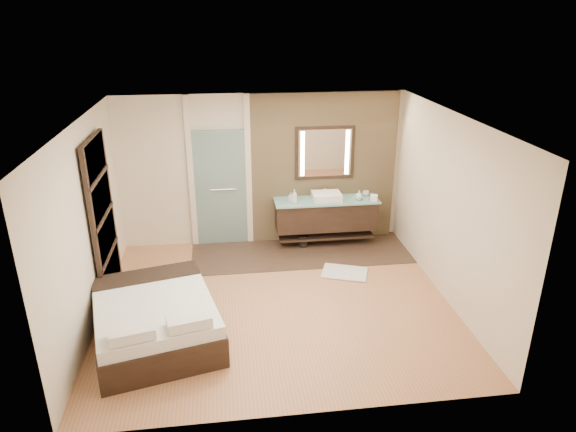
{
  "coord_description": "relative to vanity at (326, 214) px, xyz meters",
  "views": [
    {
      "loc": [
        -0.67,
        -6.46,
        4.01
      ],
      "look_at": [
        0.24,
        0.6,
        1.12
      ],
      "focal_mm": 32.0,
      "sensor_mm": 36.0,
      "label": 1
    }
  ],
  "objects": [
    {
      "name": "cup",
      "position": [
        0.75,
        0.1,
        0.33
      ],
      "size": [
        0.12,
        0.12,
        0.09
      ],
      "primitive_type": "imported",
      "rotation": [
        0.0,
        0.0,
        -0.06
      ],
      "color": "silver",
      "rests_on": "vanity"
    },
    {
      "name": "frosted_door",
      "position": [
        -1.85,
        0.28,
        0.56
      ],
      "size": [
        1.1,
        0.12,
        2.7
      ],
      "color": "#9FCAC6",
      "rests_on": "floor"
    },
    {
      "name": "stone_wall",
      "position": [
        0.0,
        0.29,
        0.77
      ],
      "size": [
        2.6,
        0.08,
        2.7
      ],
      "primitive_type": "cube",
      "color": "tan",
      "rests_on": "floor"
    },
    {
      "name": "soap_bottle_a",
      "position": [
        -0.58,
        -0.08,
        0.4
      ],
      "size": [
        0.11,
        0.12,
        0.24
      ],
      "primitive_type": "imported",
      "rotation": [
        0.0,
        0.0,
        -0.32
      ],
      "color": "silver",
      "rests_on": "vanity"
    },
    {
      "name": "waste_bin",
      "position": [
        -0.42,
        -0.07,
        -0.47
      ],
      "size": [
        0.18,
        0.18,
        0.22
      ],
      "primitive_type": "cylinder",
      "rotation": [
        0.0,
        0.0,
        0.0
      ],
      "color": "black",
      "rests_on": "floor"
    },
    {
      "name": "floor",
      "position": [
        -1.1,
        -1.92,
        -0.58
      ],
      "size": [
        5.0,
        5.0,
        0.0
      ],
      "primitive_type": "plane",
      "color": "#A76C46",
      "rests_on": "ground"
    },
    {
      "name": "tile_strip",
      "position": [
        -0.5,
        -0.32,
        -0.57
      ],
      "size": [
        3.8,
        1.3,
        0.01
      ],
      "primitive_type": "cube",
      "color": "#36251D",
      "rests_on": "floor"
    },
    {
      "name": "shoji_partition",
      "position": [
        -3.53,
        -1.32,
        0.63
      ],
      "size": [
        0.06,
        1.2,
        2.4
      ],
      "color": "black",
      "rests_on": "floor"
    },
    {
      "name": "bath_mat",
      "position": [
        0.1,
        -1.17,
        -0.56
      ],
      "size": [
        0.85,
        0.72,
        0.02
      ],
      "primitive_type": "cube",
      "rotation": [
        0.0,
        0.0,
        -0.35
      ],
      "color": "silver",
      "rests_on": "floor"
    },
    {
      "name": "soap_bottle_b",
      "position": [
        -0.63,
        0.0,
        0.36
      ],
      "size": [
        0.09,
        0.09,
        0.15
      ],
      "primitive_type": "imported",
      "rotation": [
        0.0,
        0.0,
        -0.3
      ],
      "color": "#B2B2B2",
      "rests_on": "vanity"
    },
    {
      "name": "tissue_box",
      "position": [
        0.82,
        -0.16,
        0.33
      ],
      "size": [
        0.15,
        0.15,
        0.1
      ],
      "primitive_type": "cube",
      "rotation": [
        0.0,
        0.0,
        -0.35
      ],
      "color": "white",
      "rests_on": "vanity"
    },
    {
      "name": "vanity",
      "position": [
        0.0,
        0.0,
        0.0
      ],
      "size": [
        1.85,
        0.55,
        0.88
      ],
      "color": "black",
      "rests_on": "stone_wall"
    },
    {
      "name": "mirror_unit",
      "position": [
        0.0,
        0.24,
        1.07
      ],
      "size": [
        1.06,
        0.04,
        0.96
      ],
      "color": "black",
      "rests_on": "stone_wall"
    },
    {
      "name": "bed",
      "position": [
        -2.75,
        -2.59,
        -0.29
      ],
      "size": [
        1.87,
        2.14,
        0.71
      ],
      "rotation": [
        0.0,
        0.0,
        0.24
      ],
      "color": "black",
      "rests_on": "floor"
    },
    {
      "name": "soap_bottle_c",
      "position": [
        0.57,
        -0.09,
        0.37
      ],
      "size": [
        0.15,
        0.15,
        0.17
      ],
      "primitive_type": "imported",
      "rotation": [
        0.0,
        0.0,
        -0.16
      ],
      "color": "#A5D0CB",
      "rests_on": "vanity"
    }
  ]
}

